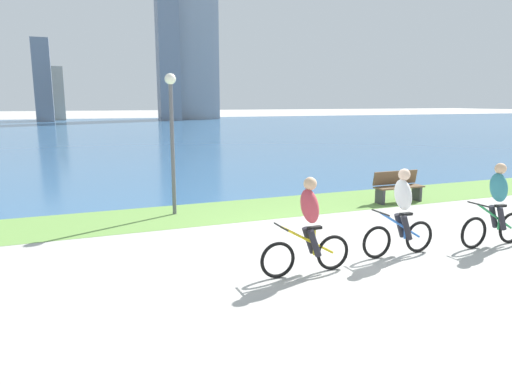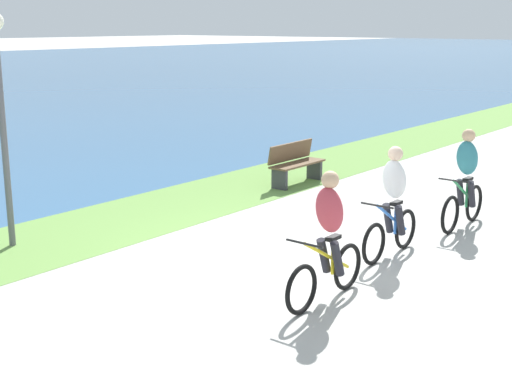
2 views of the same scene
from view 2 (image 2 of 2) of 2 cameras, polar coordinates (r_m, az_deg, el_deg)
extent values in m
plane|color=#B2AFA8|center=(10.65, 1.53, -5.15)|extent=(300.00, 300.00, 0.00)
cube|color=#6B9947|center=(12.83, -10.32, -2.11)|extent=(120.00, 2.47, 0.01)
torus|color=black|center=(8.50, 3.68, -7.87)|extent=(0.62, 0.06, 0.62)
torus|color=black|center=(9.32, 7.40, -6.00)|extent=(0.62, 0.06, 0.62)
cylinder|color=gold|center=(8.83, 5.76, -5.14)|extent=(1.02, 0.04, 0.60)
cylinder|color=gold|center=(8.95, 6.22, -5.23)|extent=(0.04, 0.04, 0.46)
cube|color=black|center=(8.87, 6.26, -3.70)|extent=(0.24, 0.10, 0.05)
cylinder|color=black|center=(8.35, 3.94, -4.18)|extent=(0.03, 0.52, 0.03)
ellipsoid|color=#BF3F4C|center=(8.69, 5.95, -1.46)|extent=(0.40, 0.36, 0.65)
sphere|color=#D8AD84|center=(8.60, 6.01, 0.99)|extent=(0.22, 0.22, 0.22)
cylinder|color=#26262D|center=(8.86, 6.58, -5.37)|extent=(0.27, 0.11, 0.49)
cylinder|color=#26262D|center=(8.96, 5.50, -5.13)|extent=(0.27, 0.11, 0.49)
torus|color=black|center=(10.31, 9.49, -4.16)|extent=(0.62, 0.06, 0.62)
torus|color=black|center=(11.14, 11.97, -2.93)|extent=(0.62, 0.06, 0.62)
cylinder|color=blue|center=(10.66, 10.91, -2.05)|extent=(0.95, 0.04, 0.60)
cylinder|color=blue|center=(10.78, 11.20, -2.17)|extent=(0.04, 0.04, 0.46)
cube|color=black|center=(10.72, 11.26, -0.88)|extent=(0.24, 0.10, 0.05)
cylinder|color=black|center=(10.20, 9.75, -1.08)|extent=(0.03, 0.52, 0.03)
ellipsoid|color=white|center=(10.55, 11.11, 1.02)|extent=(0.40, 0.36, 0.65)
sphere|color=beige|center=(10.47, 11.20, 3.05)|extent=(0.22, 0.22, 0.22)
cylinder|color=#26262D|center=(10.69, 11.55, -2.25)|extent=(0.27, 0.11, 0.49)
cylinder|color=#26262D|center=(10.78, 10.61, -2.08)|extent=(0.27, 0.11, 0.49)
torus|color=black|center=(12.07, 15.40, -1.79)|extent=(0.65, 0.06, 0.65)
torus|color=black|center=(12.98, 17.19, -0.86)|extent=(0.65, 0.06, 0.65)
cylinder|color=#268C4C|center=(12.48, 16.46, -0.01)|extent=(0.98, 0.04, 0.61)
cylinder|color=#268C4C|center=(12.60, 16.67, -0.13)|extent=(0.04, 0.04, 0.47)
cube|color=black|center=(12.55, 16.75, 1.01)|extent=(0.24, 0.10, 0.05)
cylinder|color=black|center=(11.98, 15.67, 0.91)|extent=(0.03, 0.52, 0.03)
ellipsoid|color=teal|center=(12.38, 16.69, 2.65)|extent=(0.40, 0.36, 0.65)
sphere|color=#D8AD84|center=(12.32, 16.80, 4.39)|extent=(0.22, 0.22, 0.22)
cylinder|color=#26262D|center=(12.52, 17.01, -0.16)|extent=(0.27, 0.11, 0.49)
cylinder|color=#26262D|center=(12.59, 16.17, -0.03)|extent=(0.27, 0.11, 0.49)
cube|color=brown|center=(15.26, 3.39, 2.28)|extent=(1.50, 0.45, 0.04)
cube|color=brown|center=(15.32, 2.80, 3.29)|extent=(1.50, 0.11, 0.40)
cube|color=#38383D|center=(15.83, 4.74, 1.84)|extent=(0.08, 0.37, 0.45)
cube|color=#38383D|center=(14.79, 1.91, 1.05)|extent=(0.08, 0.37, 0.45)
cylinder|color=#595960|center=(11.40, -19.67, 3.91)|extent=(0.10, 0.10, 3.33)
camera|label=1|loc=(4.11, 70.42, -2.74)|focal=32.97mm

